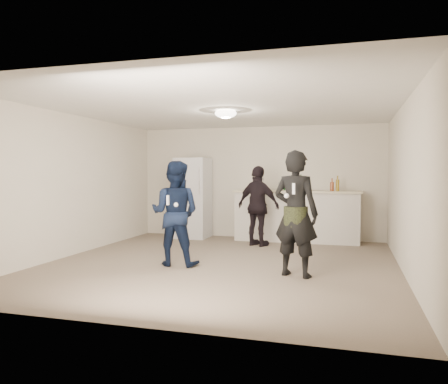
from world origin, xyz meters
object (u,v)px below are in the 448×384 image
(counter, at_px, (297,217))
(fridge, at_px, (193,198))
(woman, at_px, (296,214))
(man, at_px, (175,213))
(shaker, at_px, (280,186))
(spectator, at_px, (258,206))

(counter, height_order, fridge, fridge)
(fridge, relative_size, woman, 1.01)
(man, bearing_deg, woman, 170.65)
(shaker, xyz_separation_m, woman, (0.71, -3.20, -0.29))
(fridge, distance_m, man, 2.99)
(shaker, relative_size, man, 0.10)
(counter, bearing_deg, fridge, -178.28)
(counter, bearing_deg, spectator, -130.06)
(man, xyz_separation_m, spectator, (0.90, 2.16, -0.02))
(spectator, bearing_deg, man, 89.50)
(shaker, bearing_deg, woman, -77.44)
(woman, relative_size, spectator, 1.11)
(spectator, bearing_deg, fridge, -1.57)
(shaker, height_order, spectator, spectator)
(fridge, relative_size, spectator, 1.12)
(shaker, bearing_deg, spectator, -111.41)
(fridge, xyz_separation_m, woman, (2.69, -3.12, -0.01))
(shaker, height_order, woman, woman)
(counter, height_order, shaker, shaker)
(man, height_order, spectator, man)
(shaker, bearing_deg, man, -112.25)
(shaker, distance_m, man, 3.22)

